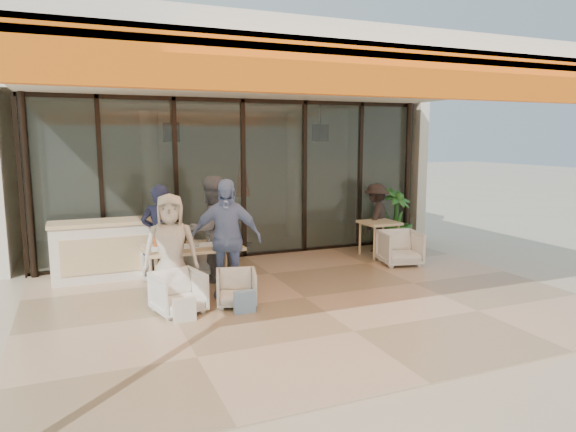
# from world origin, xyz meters

# --- Properties ---
(ground) EXTENTS (70.00, 70.00, 0.00)m
(ground) POSITION_xyz_m (0.00, 0.00, 0.00)
(ground) COLOR #C6B293
(ground) RESTS_ON ground
(terrace_floor) EXTENTS (8.00, 6.00, 0.01)m
(terrace_floor) POSITION_xyz_m (0.00, 0.00, 0.01)
(terrace_floor) COLOR tan
(terrace_floor) RESTS_ON ground
(terrace_structure) EXTENTS (8.00, 6.00, 3.40)m
(terrace_structure) POSITION_xyz_m (0.00, -0.26, 3.25)
(terrace_structure) COLOR silver
(terrace_structure) RESTS_ON ground
(glass_storefront) EXTENTS (8.08, 0.10, 3.20)m
(glass_storefront) POSITION_xyz_m (0.00, 3.00, 1.60)
(glass_storefront) COLOR #9EADA3
(glass_storefront) RESTS_ON ground
(interior_block) EXTENTS (9.05, 3.62, 3.52)m
(interior_block) POSITION_xyz_m (0.01, 5.31, 2.23)
(interior_block) COLOR silver
(interior_block) RESTS_ON ground
(host_counter) EXTENTS (1.85, 0.65, 1.04)m
(host_counter) POSITION_xyz_m (-2.69, 2.30, 0.53)
(host_counter) COLOR silver
(host_counter) RESTS_ON ground
(dining_table) EXTENTS (1.50, 0.90, 0.93)m
(dining_table) POSITION_xyz_m (-1.48, 1.04, 0.69)
(dining_table) COLOR #DFBC88
(dining_table) RESTS_ON ground
(chair_far_left) EXTENTS (0.58, 0.55, 0.58)m
(chair_far_left) POSITION_xyz_m (-1.90, 1.99, 0.29)
(chair_far_left) COLOR white
(chair_far_left) RESTS_ON ground
(chair_far_right) EXTENTS (0.76, 0.72, 0.68)m
(chair_far_right) POSITION_xyz_m (-1.06, 1.99, 0.34)
(chair_far_right) COLOR white
(chair_far_right) RESTS_ON ground
(chair_near_left) EXTENTS (0.76, 0.73, 0.66)m
(chair_near_left) POSITION_xyz_m (-1.90, 0.09, 0.33)
(chair_near_left) COLOR white
(chair_near_left) RESTS_ON ground
(chair_near_right) EXTENTS (0.69, 0.66, 0.59)m
(chair_near_right) POSITION_xyz_m (-1.06, 0.09, 0.29)
(chair_near_right) COLOR white
(chair_near_right) RESTS_ON ground
(diner_navy) EXTENTS (0.71, 0.56, 1.70)m
(diner_navy) POSITION_xyz_m (-1.90, 1.49, 0.85)
(diner_navy) COLOR #1B223C
(diner_navy) RESTS_ON ground
(diner_grey) EXTENTS (1.07, 0.96, 1.81)m
(diner_grey) POSITION_xyz_m (-1.06, 1.49, 0.91)
(diner_grey) COLOR slate
(diner_grey) RESTS_ON ground
(diner_cream) EXTENTS (0.89, 0.67, 1.64)m
(diner_cream) POSITION_xyz_m (-1.90, 0.59, 0.82)
(diner_cream) COLOR beige
(diner_cream) RESTS_ON ground
(diner_periwinkle) EXTENTS (1.16, 0.80, 1.83)m
(diner_periwinkle) POSITION_xyz_m (-1.06, 0.59, 0.92)
(diner_periwinkle) COLOR #7B94CD
(diner_periwinkle) RESTS_ON ground
(tote_bag_cream) EXTENTS (0.30, 0.10, 0.34)m
(tote_bag_cream) POSITION_xyz_m (-1.90, -0.31, 0.17)
(tote_bag_cream) COLOR silver
(tote_bag_cream) RESTS_ON ground
(tote_bag_blue) EXTENTS (0.30, 0.10, 0.34)m
(tote_bag_blue) POSITION_xyz_m (-1.06, -0.31, 0.17)
(tote_bag_blue) COLOR #99BFD8
(tote_bag_blue) RESTS_ON ground
(side_table) EXTENTS (0.70, 0.70, 0.74)m
(side_table) POSITION_xyz_m (2.56, 1.95, 0.64)
(side_table) COLOR #DFBC88
(side_table) RESTS_ON ground
(side_chair) EXTENTS (0.85, 0.81, 0.74)m
(side_chair) POSITION_xyz_m (2.56, 1.20, 0.37)
(side_chair) COLOR white
(side_chair) RESTS_ON ground
(standing_woman) EXTENTS (1.08, 1.05, 1.49)m
(standing_woman) POSITION_xyz_m (2.77, 2.40, 0.74)
(standing_woman) COLOR black
(standing_woman) RESTS_ON ground
(potted_palm) EXTENTS (1.00, 1.00, 1.35)m
(potted_palm) POSITION_xyz_m (3.32, 2.48, 0.68)
(potted_palm) COLOR #1E5919
(potted_palm) RESTS_ON ground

